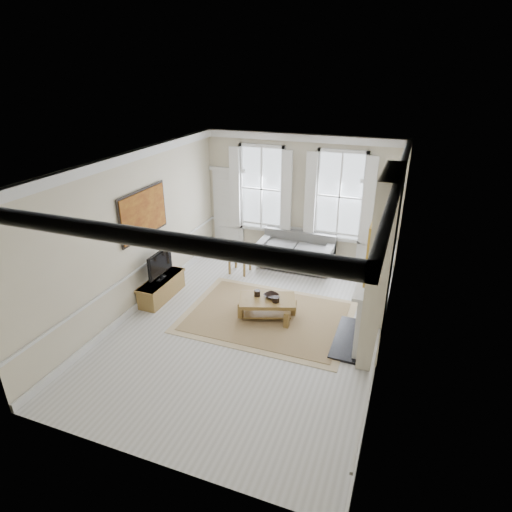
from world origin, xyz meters
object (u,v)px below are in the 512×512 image
at_px(coffee_table, 267,302).
at_px(tv_stand, 162,288).
at_px(sofa, 296,253).
at_px(side_table, 240,255).

height_order(coffee_table, tv_stand, tv_stand).
height_order(sofa, side_table, sofa).
bearing_deg(side_table, coffee_table, -52.64).
relative_size(side_table, coffee_table, 0.45).
relative_size(sofa, tv_stand, 1.45).
relative_size(side_table, tv_stand, 0.44).
xyz_separation_m(sofa, coffee_table, (0.12, -2.68, -0.01)).
distance_m(sofa, side_table, 1.54).
relative_size(sofa, side_table, 3.28).
relative_size(sofa, coffee_table, 1.47).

